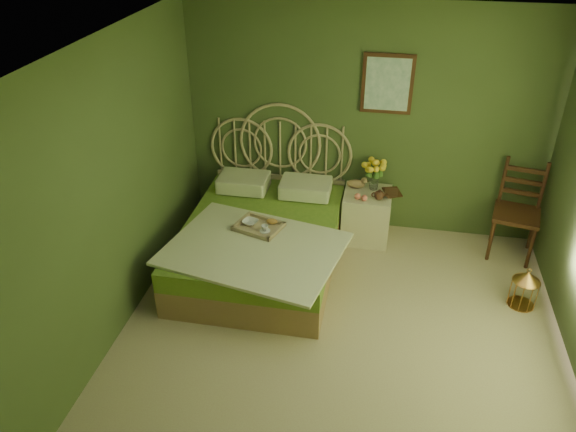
% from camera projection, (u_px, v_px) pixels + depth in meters
% --- Properties ---
extents(floor, '(4.50, 4.50, 0.00)m').
position_uv_depth(floor, '(337.00, 353.00, 4.95)').
color(floor, tan).
rests_on(floor, ground).
extents(ceiling, '(4.50, 4.50, 0.00)m').
position_uv_depth(ceiling, '(355.00, 59.00, 3.61)').
color(ceiling, silver).
rests_on(ceiling, wall_back).
extents(wall_back, '(4.00, 0.00, 4.00)m').
position_uv_depth(wall_back, '(365.00, 122.00, 6.18)').
color(wall_back, '#485A2F').
rests_on(wall_back, floor).
extents(wall_left, '(0.00, 4.50, 4.50)m').
position_uv_depth(wall_left, '(102.00, 205.00, 4.60)').
color(wall_left, '#485A2F').
rests_on(wall_left, floor).
extents(wall_art, '(0.54, 0.04, 0.64)m').
position_uv_depth(wall_art, '(387.00, 84.00, 5.89)').
color(wall_art, '#3B2010').
rests_on(wall_art, wall_back).
extents(bed, '(1.85, 2.33, 1.44)m').
position_uv_depth(bed, '(262.00, 237.00, 5.98)').
color(bed, '#9D724E').
rests_on(bed, floor).
extents(nightstand, '(0.53, 0.53, 1.01)m').
position_uv_depth(nightstand, '(367.00, 210.00, 6.40)').
color(nightstand, beige).
rests_on(nightstand, floor).
extents(chair, '(0.56, 0.56, 1.07)m').
position_uv_depth(chair, '(517.00, 204.00, 6.05)').
color(chair, '#3B2010').
rests_on(chair, floor).
extents(birdcage, '(0.26, 0.26, 0.39)m').
position_uv_depth(birdcage, '(524.00, 289.00, 5.43)').
color(birdcage, '#BF7D3D').
rests_on(birdcage, floor).
extents(book_lower, '(0.24, 0.28, 0.02)m').
position_uv_depth(book_lower, '(384.00, 193.00, 6.26)').
color(book_lower, '#381E0F').
rests_on(book_lower, nightstand).
extents(book_upper, '(0.16, 0.21, 0.02)m').
position_uv_depth(book_upper, '(385.00, 191.00, 6.25)').
color(book_upper, '#472819').
rests_on(book_upper, nightstand).
extents(cereal_bowl, '(0.19, 0.19, 0.04)m').
position_uv_depth(cereal_bowl, '(250.00, 222.00, 5.76)').
color(cereal_bowl, white).
rests_on(cereal_bowl, bed).
extents(coffee_cup, '(0.09, 0.09, 0.07)m').
position_uv_depth(coffee_cup, '(265.00, 228.00, 5.63)').
color(coffee_cup, white).
rests_on(coffee_cup, bed).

